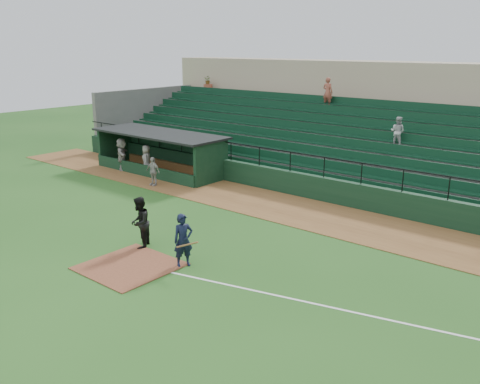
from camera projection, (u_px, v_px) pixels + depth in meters
The scene contains 11 objects.
ground at pixel (152, 258), 18.95m from camera, with size 90.00×90.00×0.00m, color #23521A.
warning_track at pixel (280, 207), 24.85m from camera, with size 40.00×4.00×0.03m, color brown.
home_plate_dirt at pixel (130, 266), 18.20m from camera, with size 3.00×3.00×0.03m, color brown.
foul_line at pixel (369, 316), 14.89m from camera, with size 18.00×0.09×0.01m, color white.
stadium_structure at pixel (366, 136), 30.46m from camera, with size 38.00×13.08×6.40m.
dugout at pixel (165, 149), 31.65m from camera, with size 8.90×3.20×2.42m.
batter_at_plate at pixel (183, 240), 18.01m from camera, with size 1.15×0.82×1.90m.
umpire at pixel (140, 223), 19.68m from camera, with size 0.96×0.75×1.98m, color black.
dugout_player_a at pixel (153, 171), 28.36m from camera, with size 0.93×0.39×1.58m, color #ACA6A0.
dugout_player_b at pixel (147, 160), 30.77m from camera, with size 0.86×0.56×1.76m, color gray.
dugout_player_c at pixel (122, 154), 31.81m from camera, with size 1.82×0.58×1.96m, color #A7A19C.
Camera 1 is at (13.73, -11.42, 7.48)m, focal length 39.04 mm.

